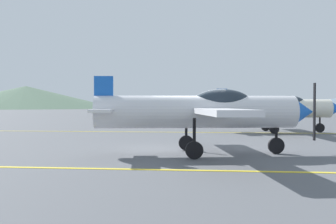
# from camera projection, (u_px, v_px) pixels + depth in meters

# --- Properties ---
(ground_plane) EXTENTS (400.00, 400.00, 0.00)m
(ground_plane) POSITION_uv_depth(u_px,v_px,m) (191.00, 150.00, 13.14)
(ground_plane) COLOR #54565B
(apron_line_near) EXTENTS (80.00, 0.16, 0.01)m
(apron_line_near) POSITION_uv_depth(u_px,v_px,m) (184.00, 170.00, 9.04)
(apron_line_near) COLOR yellow
(apron_line_near) RESTS_ON ground_plane
(apron_line_far) EXTENTS (80.00, 0.16, 0.01)m
(apron_line_far) POSITION_uv_depth(u_px,v_px,m) (196.00, 132.00, 21.16)
(apron_line_far) COLOR yellow
(apron_line_far) RESTS_ON ground_plane
(airplane_near) EXTENTS (7.26, 8.31, 2.49)m
(airplane_near) POSITION_uv_depth(u_px,v_px,m) (204.00, 111.00, 11.90)
(airplane_near) COLOR silver
(airplane_near) RESTS_ON ground_plane
(airplane_mid) EXTENTS (7.21, 8.30, 2.49)m
(airplane_mid) POSITION_uv_depth(u_px,v_px,m) (278.00, 108.00, 21.17)
(airplane_mid) COLOR silver
(airplane_mid) RESTS_ON ground_plane
(hill_left) EXTENTS (69.13, 69.13, 8.43)m
(hill_left) POSITION_uv_depth(u_px,v_px,m) (26.00, 97.00, 140.65)
(hill_left) COLOR #4C6651
(hill_left) RESTS_ON ground_plane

